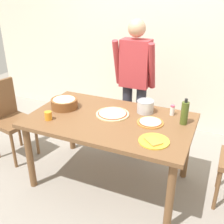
{
  "coord_description": "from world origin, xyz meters",
  "views": [
    {
      "loc": [
        0.97,
        -2.15,
        1.94
      ],
      "look_at": [
        0.0,
        0.05,
        0.81
      ],
      "focal_mm": 43.12,
      "sensor_mm": 36.0,
      "label": 1
    }
  ],
  "objects": [
    {
      "name": "popcorn_bowl",
      "position": [
        -0.55,
        0.04,
        0.82
      ],
      "size": [
        0.28,
        0.28,
        0.11
      ],
      "color": "brown",
      "rests_on": "dining_table"
    },
    {
      "name": "wall_back",
      "position": [
        0.0,
        1.6,
        1.3
      ],
      "size": [
        5.6,
        0.1,
        2.6
      ],
      "primitive_type": "cube",
      "color": "silver",
      "rests_on": "ground"
    },
    {
      "name": "salt_shaker",
      "position": [
        0.54,
        0.33,
        0.81
      ],
      "size": [
        0.04,
        0.04,
        0.11
      ],
      "color": "white",
      "rests_on": "dining_table"
    },
    {
      "name": "pizza_raw_on_board",
      "position": [
        -0.01,
        0.09,
        0.77
      ],
      "size": [
        0.34,
        0.34,
        0.02
      ],
      "color": "beige",
      "rests_on": "dining_table"
    },
    {
      "name": "ground",
      "position": [
        0.0,
        0.0,
        0.0
      ],
      "size": [
        8.0,
        8.0,
        0.0
      ],
      "primitive_type": "plane",
      "color": "gray"
    },
    {
      "name": "cup_orange",
      "position": [
        -0.54,
        -0.26,
        0.8
      ],
      "size": [
        0.07,
        0.07,
        0.08
      ],
      "primitive_type": "cylinder",
      "color": "orange",
      "rests_on": "dining_table"
    },
    {
      "name": "pizza_cooked_on_tray",
      "position": [
        0.39,
        0.07,
        0.77
      ],
      "size": [
        0.25,
        0.25,
        0.02
      ],
      "color": "#C67A33",
      "rests_on": "dining_table"
    },
    {
      "name": "person_cook",
      "position": [
        -0.01,
        0.76,
        0.94
      ],
      "size": [
        0.49,
        0.25,
        1.62
      ],
      "color": "#2D2D38",
      "rests_on": "ground"
    },
    {
      "name": "plate_with_slice",
      "position": [
        0.51,
        -0.25,
        0.77
      ],
      "size": [
        0.26,
        0.26,
        0.02
      ],
      "color": "gold",
      "rests_on": "dining_table"
    },
    {
      "name": "chair_wooden_left",
      "position": [
        -1.32,
        -0.01,
        0.54
      ],
      "size": [
        0.47,
        0.47,
        0.95
      ],
      "color": "brown",
      "rests_on": "ground"
    },
    {
      "name": "dining_table",
      "position": [
        0.0,
        0.0,
        0.67
      ],
      "size": [
        1.6,
        0.96,
        0.76
      ],
      "color": "brown",
      "rests_on": "ground"
    },
    {
      "name": "olive_oil_bottle",
      "position": [
        0.68,
        0.18,
        0.87
      ],
      "size": [
        0.07,
        0.07,
        0.26
      ],
      "color": "#47561E",
      "rests_on": "dining_table"
    },
    {
      "name": "steel_pot",
      "position": [
        0.27,
        0.28,
        0.83
      ],
      "size": [
        0.17,
        0.17,
        0.13
      ],
      "color": "#B7B7BC",
      "rests_on": "dining_table"
    }
  ]
}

